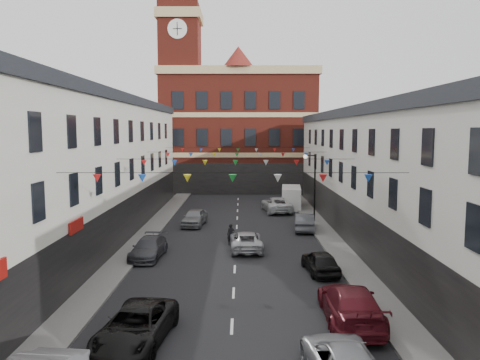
{
  "coord_description": "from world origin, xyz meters",
  "views": [
    {
      "loc": [
        0.39,
        -26.54,
        8.05
      ],
      "look_at": [
        0.29,
        7.38,
        4.46
      ],
      "focal_mm": 35.0,
      "sensor_mm": 36.0,
      "label": 1
    }
  ],
  "objects_px": {
    "car_right_e": "(305,222)",
    "white_van": "(291,197)",
    "car_right_f": "(277,204)",
    "car_left_d": "(149,248)",
    "street_lamp": "(312,178)",
    "car_right_d": "(320,262)",
    "car_left_c": "(136,326)",
    "car_right_c": "(350,304)",
    "pedestrian": "(231,235)",
    "car_left_e": "(194,217)",
    "moving_car": "(246,241)"
  },
  "relations": [
    {
      "from": "car_right_e",
      "to": "white_van",
      "type": "relative_size",
      "value": 0.86
    },
    {
      "from": "car_right_f",
      "to": "car_left_d",
      "type": "bearing_deg",
      "value": 54.48
    },
    {
      "from": "street_lamp",
      "to": "car_right_d",
      "type": "distance_m",
      "value": 15.17
    },
    {
      "from": "car_left_c",
      "to": "car_left_d",
      "type": "height_order",
      "value": "car_left_c"
    },
    {
      "from": "street_lamp",
      "to": "white_van",
      "type": "bearing_deg",
      "value": 96.92
    },
    {
      "from": "street_lamp",
      "to": "car_right_c",
      "type": "bearing_deg",
      "value": -94.18
    },
    {
      "from": "white_van",
      "to": "pedestrian",
      "type": "relative_size",
      "value": 3.31
    },
    {
      "from": "car_right_c",
      "to": "white_van",
      "type": "height_order",
      "value": "white_van"
    },
    {
      "from": "car_left_c",
      "to": "car_right_e",
      "type": "distance_m",
      "value": 22.15
    },
    {
      "from": "car_left_e",
      "to": "car_right_e",
      "type": "bearing_deg",
      "value": -5.51
    },
    {
      "from": "car_left_e",
      "to": "pedestrian",
      "type": "xyz_separation_m",
      "value": [
        3.25,
        -6.76,
        0.03
      ]
    },
    {
      "from": "car_left_e",
      "to": "car_right_e",
      "type": "xyz_separation_m",
      "value": [
        9.1,
        -1.93,
        -0.02
      ]
    },
    {
      "from": "car_left_c",
      "to": "car_right_e",
      "type": "xyz_separation_m",
      "value": [
        9.1,
        20.2,
        0.01
      ]
    },
    {
      "from": "street_lamp",
      "to": "pedestrian",
      "type": "xyz_separation_m",
      "value": [
        -6.9,
        -8.2,
        -3.15
      ]
    },
    {
      "from": "moving_car",
      "to": "car_right_d",
      "type": "bearing_deg",
      "value": 126.52
    },
    {
      "from": "car_left_d",
      "to": "car_right_d",
      "type": "bearing_deg",
      "value": -13.31
    },
    {
      "from": "street_lamp",
      "to": "car_left_d",
      "type": "distance_m",
      "value": 17.03
    },
    {
      "from": "street_lamp",
      "to": "pedestrian",
      "type": "height_order",
      "value": "street_lamp"
    },
    {
      "from": "car_right_e",
      "to": "car_right_c",
      "type": "bearing_deg",
      "value": 95.04
    },
    {
      "from": "car_right_c",
      "to": "car_right_d",
      "type": "xyz_separation_m",
      "value": [
        -0.11,
        6.86,
        -0.14
      ]
    },
    {
      "from": "car_left_c",
      "to": "pedestrian",
      "type": "xyz_separation_m",
      "value": [
        3.25,
        15.36,
        0.06
      ]
    },
    {
      "from": "car_left_d",
      "to": "car_right_f",
      "type": "distance_m",
      "value": 19.33
    },
    {
      "from": "car_left_e",
      "to": "car_right_d",
      "type": "distance_m",
      "value": 15.76
    },
    {
      "from": "car_left_e",
      "to": "car_right_d",
      "type": "height_order",
      "value": "car_left_e"
    },
    {
      "from": "car_right_d",
      "to": "car_right_f",
      "type": "height_order",
      "value": "car_right_f"
    },
    {
      "from": "car_right_e",
      "to": "car_right_f",
      "type": "relative_size",
      "value": 0.79
    },
    {
      "from": "moving_car",
      "to": "white_van",
      "type": "distance_m",
      "value": 18.07
    },
    {
      "from": "car_right_d",
      "to": "car_right_e",
      "type": "xyz_separation_m",
      "value": [
        0.63,
        11.36,
        0.04
      ]
    },
    {
      "from": "car_left_c",
      "to": "car_right_e",
      "type": "height_order",
      "value": "car_right_e"
    },
    {
      "from": "car_right_c",
      "to": "pedestrian",
      "type": "height_order",
      "value": "car_right_c"
    },
    {
      "from": "car_left_c",
      "to": "car_right_e",
      "type": "relative_size",
      "value": 1.17
    },
    {
      "from": "moving_car",
      "to": "street_lamp",
      "type": "bearing_deg",
      "value": -123.71
    },
    {
      "from": "car_left_d",
      "to": "street_lamp",
      "type": "bearing_deg",
      "value": 47.42
    },
    {
      "from": "car_left_d",
      "to": "car_right_c",
      "type": "relative_size",
      "value": 0.8
    },
    {
      "from": "car_right_c",
      "to": "car_left_e",
      "type": "bearing_deg",
      "value": -65.05
    },
    {
      "from": "street_lamp",
      "to": "car_right_c",
      "type": "relative_size",
      "value": 1.09
    },
    {
      "from": "moving_car",
      "to": "car_right_f",
      "type": "bearing_deg",
      "value": -104.33
    },
    {
      "from": "car_left_c",
      "to": "car_right_e",
      "type": "bearing_deg",
      "value": 72.55
    },
    {
      "from": "street_lamp",
      "to": "car_left_e",
      "type": "height_order",
      "value": "street_lamp"
    },
    {
      "from": "car_left_d",
      "to": "car_right_e",
      "type": "distance_m",
      "value": 13.73
    },
    {
      "from": "car_left_d",
      "to": "pedestrian",
      "type": "xyz_separation_m",
      "value": [
        5.15,
        3.38,
        0.11
      ]
    },
    {
      "from": "car_left_c",
      "to": "moving_car",
      "type": "bearing_deg",
      "value": 79.69
    },
    {
      "from": "car_right_c",
      "to": "car_right_f",
      "type": "xyz_separation_m",
      "value": [
        -1.09,
        26.91,
        -0.05
      ]
    },
    {
      "from": "car_left_e",
      "to": "car_right_c",
      "type": "bearing_deg",
      "value": -60.5
    },
    {
      "from": "car_right_e",
      "to": "moving_car",
      "type": "height_order",
      "value": "car_right_e"
    },
    {
      "from": "car_left_d",
      "to": "car_right_f",
      "type": "relative_size",
      "value": 0.82
    },
    {
      "from": "car_left_c",
      "to": "car_right_c",
      "type": "relative_size",
      "value": 0.9
    },
    {
      "from": "car_left_d",
      "to": "car_right_d",
      "type": "height_order",
      "value": "car_right_d"
    },
    {
      "from": "car_left_c",
      "to": "car_left_d",
      "type": "xyz_separation_m",
      "value": [
        -1.9,
        11.98,
        -0.05
      ]
    },
    {
      "from": "car_left_c",
      "to": "car_left_e",
      "type": "xyz_separation_m",
      "value": [
        0.0,
        22.13,
        0.03
      ]
    }
  ]
}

